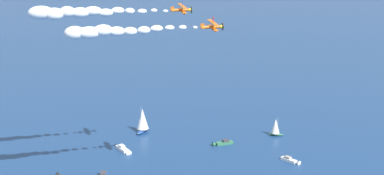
{
  "coord_description": "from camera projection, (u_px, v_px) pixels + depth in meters",
  "views": [
    {
      "loc": [
        102.82,
        -103.03,
        69.78
      ],
      "look_at": [
        0.58,
        1.04,
        31.85
      ],
      "focal_mm": 45.04,
      "sensor_mm": 36.0,
      "label": 1
    }
  ],
  "objects": [
    {
      "name": "motorboat_near_centre",
      "position": [
        222.0,
        143.0,
        190.14
      ],
      "size": [
        5.66,
        8.44,
        2.43
      ],
      "color": "#33704C",
      "rests_on": "ground_plane"
    },
    {
      "name": "motorboat_far_port",
      "position": [
        291.0,
        160.0,
        173.55
      ],
      "size": [
        7.58,
        2.08,
        2.19
      ],
      "color": "white",
      "rests_on": "ground_plane"
    },
    {
      "name": "motorboat_offshore",
      "position": [
        124.0,
        150.0,
        183.29
      ],
      "size": [
        9.22,
        3.86,
        2.6
      ],
      "color": "white",
      "rests_on": "ground_plane"
    },
    {
      "name": "sailboat_mid_cluster",
      "position": [
        276.0,
        127.0,
        199.51
      ],
      "size": [
        6.13,
        5.14,
        8.11
      ],
      "color": "#33704C",
      "rests_on": "ground_plane"
    },
    {
      "name": "sailboat_outer_ring_a",
      "position": [
        143.0,
        120.0,
        203.23
      ],
      "size": [
        6.47,
        9.22,
        11.55
      ],
      "color": "#23478C",
      "rests_on": "ground_plane"
    },
    {
      "name": "biplane_lead",
      "position": [
        182.0,
        10.0,
        152.1
      ],
      "size": [
        7.07,
        7.04,
        3.65
      ],
      "color": "orange"
    },
    {
      "name": "wingwalker_lead",
      "position": [
        182.0,
        3.0,
        151.3
      ],
      "size": [
        0.85,
        0.53,
        1.78
      ],
      "color": "#1E4CB2"
    },
    {
      "name": "smoke_trail_lead",
      "position": [
        71.0,
        12.0,
        142.79
      ],
      "size": [
        23.32,
        38.07,
        4.89
      ],
      "color": "white"
    },
    {
      "name": "biplane_wingman",
      "position": [
        213.0,
        26.0,
        139.19
      ],
      "size": [
        7.07,
        7.04,
        3.65
      ],
      "color": "orange"
    },
    {
      "name": "wingwalker_wingman",
      "position": [
        213.0,
        19.0,
        138.39
      ],
      "size": [
        0.85,
        0.53,
        1.78
      ],
      "color": "red"
    },
    {
      "name": "smoke_trail_wingman",
      "position": [
        104.0,
        32.0,
        130.65
      ],
      "size": [
        20.9,
        33.71,
        4.36
      ],
      "color": "white"
    }
  ]
}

